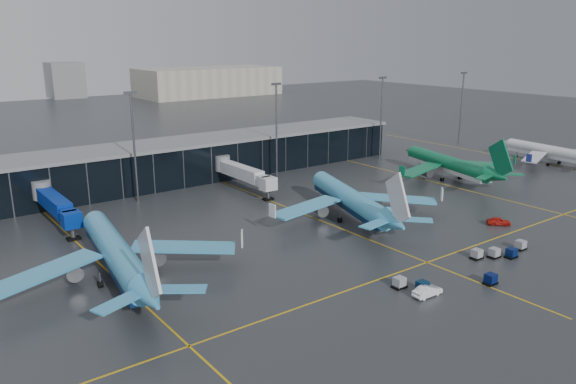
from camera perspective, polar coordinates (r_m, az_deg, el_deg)
ground at (r=102.26m, az=3.81°, el=-5.85°), size 600.00×600.00×0.00m
terminal_pier at (r=151.24m, az=-11.58°, el=3.04°), size 142.00×17.00×10.70m
jet_bridges at (r=122.70m, az=-22.53°, el=-1.14°), size 94.00×27.50×7.20m
flood_masts at (r=141.37m, az=-7.82°, el=5.83°), size 203.00×0.50×25.50m
distant_hangars at (r=361.26m, az=-18.83°, el=10.15°), size 260.00×71.00×22.00m
taxi_lines at (r=115.95m, az=4.17°, el=-3.24°), size 220.00×120.00×0.02m
airliner_arkefly at (r=91.98m, az=-17.21°, el=-4.36°), size 45.90×50.64×14.01m
airliner_klm_near at (r=118.26m, az=6.30°, el=0.54°), size 51.24×54.67×13.69m
airliner_aer_lingus at (r=157.17m, az=15.94°, el=3.67°), size 47.43×51.19×13.23m
airliner_ba at (r=186.94m, az=25.11°, el=4.40°), size 38.04×42.21×11.89m
baggage_carts at (r=98.81m, az=18.55°, el=-6.97°), size 31.84×9.12×1.70m
mobile_airstair at (r=113.54m, az=9.10°, el=-3.41°), size 2.34×3.30×3.45m
service_van_red at (r=122.57m, az=20.62°, el=-2.79°), size 4.72×4.64×1.61m
service_van_white at (r=86.83m, az=13.98°, el=-9.73°), size 5.01×1.89×1.63m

